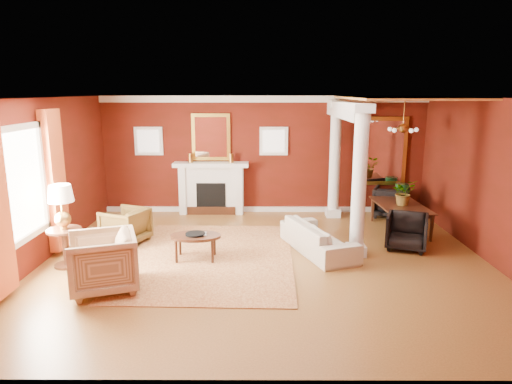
{
  "coord_description": "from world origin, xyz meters",
  "views": [
    {
      "loc": [
        -0.14,
        -7.81,
        3.02
      ],
      "look_at": [
        -0.18,
        0.58,
        1.15
      ],
      "focal_mm": 32.0,
      "sensor_mm": 36.0,
      "label": 1
    }
  ],
  "objects_px": {
    "coffee_table": "(195,237)",
    "side_table": "(62,212)",
    "armchair_stripe": "(102,259)",
    "sofa": "(319,232)",
    "armchair_leopard": "(125,224)",
    "dining_table": "(402,210)"
  },
  "relations": [
    {
      "from": "coffee_table",
      "to": "side_table",
      "type": "height_order",
      "value": "side_table"
    },
    {
      "from": "armchair_stripe",
      "to": "side_table",
      "type": "xyz_separation_m",
      "value": [
        -0.98,
        0.98,
        0.48
      ]
    },
    {
      "from": "armchair_stripe",
      "to": "side_table",
      "type": "distance_m",
      "value": 1.47
    },
    {
      "from": "sofa",
      "to": "armchair_stripe",
      "type": "relative_size",
      "value": 1.95
    },
    {
      "from": "sofa",
      "to": "coffee_table",
      "type": "xyz_separation_m",
      "value": [
        -2.29,
        -0.43,
        0.04
      ]
    },
    {
      "from": "armchair_stripe",
      "to": "coffee_table",
      "type": "xyz_separation_m",
      "value": [
        1.24,
        1.32,
        -0.08
      ]
    },
    {
      "from": "armchair_leopard",
      "to": "armchair_stripe",
      "type": "relative_size",
      "value": 0.79
    },
    {
      "from": "sofa",
      "to": "coffee_table",
      "type": "height_order",
      "value": "sofa"
    },
    {
      "from": "armchair_leopard",
      "to": "dining_table",
      "type": "relative_size",
      "value": 0.47
    },
    {
      "from": "armchair_stripe",
      "to": "side_table",
      "type": "bearing_deg",
      "value": -154.18
    },
    {
      "from": "coffee_table",
      "to": "armchair_stripe",
      "type": "bearing_deg",
      "value": -133.24
    },
    {
      "from": "sofa",
      "to": "armchair_stripe",
      "type": "distance_m",
      "value": 3.94
    },
    {
      "from": "side_table",
      "to": "sofa",
      "type": "bearing_deg",
      "value": 9.64
    },
    {
      "from": "coffee_table",
      "to": "side_table",
      "type": "distance_m",
      "value": 2.32
    },
    {
      "from": "armchair_leopard",
      "to": "coffee_table",
      "type": "distance_m",
      "value": 1.79
    },
    {
      "from": "dining_table",
      "to": "armchair_stripe",
      "type": "bearing_deg",
      "value": 116.59
    },
    {
      "from": "coffee_table",
      "to": "dining_table",
      "type": "height_order",
      "value": "dining_table"
    },
    {
      "from": "armchair_stripe",
      "to": "coffee_table",
      "type": "distance_m",
      "value": 1.82
    },
    {
      "from": "side_table",
      "to": "dining_table",
      "type": "xyz_separation_m",
      "value": [
        6.51,
        2.11,
        -0.51
      ]
    },
    {
      "from": "sofa",
      "to": "dining_table",
      "type": "bearing_deg",
      "value": -76.17
    },
    {
      "from": "sofa",
      "to": "dining_table",
      "type": "relative_size",
      "value": 1.16
    },
    {
      "from": "coffee_table",
      "to": "side_table",
      "type": "bearing_deg",
      "value": -171.31
    }
  ]
}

